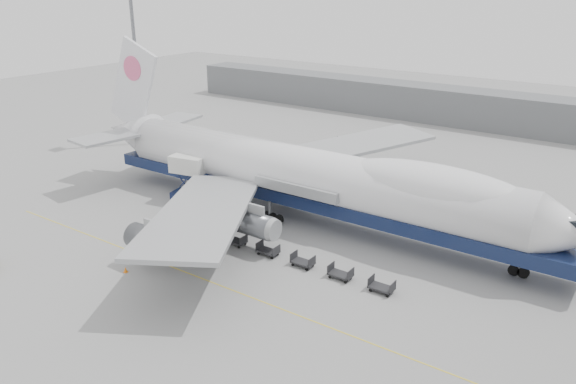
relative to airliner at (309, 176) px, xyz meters
The scene contains 14 objects.
ground 13.27m from the airliner, 93.08° to the right, with size 260.00×260.00×0.00m, color gray.
apron_line 18.87m from the airliner, 92.05° to the right, with size 60.00×0.15×0.01m, color gold.
hangar 59.01m from the airliner, 100.40° to the left, with size 110.00×8.00×7.00m, color slate.
floodlight_mast 45.14m from the airliner, 164.28° to the left, with size 2.40×2.40×25.43m.
airliner is the anchor object (origin of this frame).
catering_truck 16.72m from the airliner, 167.87° to the right, with size 5.31×4.09×6.09m.
traffic_cone 23.38m from the airliner, 110.16° to the right, with size 0.41×0.41×0.60m.
dolly_0 16.32m from the airliner, 138.25° to the right, with size 2.30×1.35×1.30m.
dolly_1 13.58m from the airliner, 124.88° to the right, with size 2.30×1.35×1.30m.
dolly_2 11.85m from the airliner, 105.30° to the right, with size 2.30×1.35×1.30m.
dolly_3 11.62m from the airliner, 81.48° to the right, with size 2.30×1.35×1.30m.
dolly_4 12.94m from the airliner, 60.18° to the right, with size 2.30×1.35×1.30m.
dolly_5 15.44m from the airliner, 45.09° to the right, with size 2.30×1.35×1.30m.
dolly_6 18.64m from the airliner, 35.15° to the right, with size 2.30×1.35×1.30m.
Camera 1 is at (34.09, -40.64, 27.11)m, focal length 35.00 mm.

